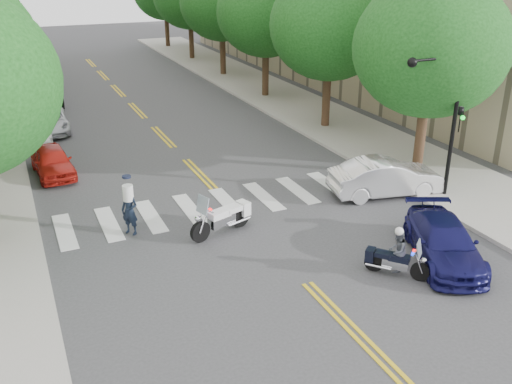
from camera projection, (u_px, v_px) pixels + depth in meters
ground at (307, 283)px, 17.01m from camera, size 140.00×140.00×0.00m
sidewalk_right at (275, 95)px, 39.06m from camera, size 5.00×60.00×0.15m
tree_r_0 at (431, 47)px, 23.19m from camera, size 6.40×6.40×8.45m
tree_r_1 at (330, 26)px, 29.93m from camera, size 6.40×6.40×8.45m
tree_r_2 at (266, 12)px, 36.66m from camera, size 6.40×6.40×8.45m
tree_r_3 at (222, 3)px, 43.40m from camera, size 6.40×6.40×8.45m
traffic_signal_pole at (446, 108)px, 21.40m from camera, size 2.82×0.42×6.00m
motorcycle_police at (395, 254)px, 17.20m from camera, size 1.48×1.66×1.63m
motorcycle_parked at (226, 217)px, 19.95m from camera, size 2.46×1.14×1.64m
officer_standing at (130, 211)px, 19.70m from camera, size 0.74×0.75×1.75m
convertible at (386, 177)px, 22.96m from camera, size 4.77×2.42×1.50m
sedan_blue at (444, 242)px, 18.08m from camera, size 3.48×4.81×1.29m
parked_car_a at (52, 161)px, 25.03m from camera, size 1.79×3.89×1.29m
parked_car_b at (34, 129)px, 29.56m from camera, size 1.51×3.89×1.26m
parked_car_c at (48, 121)px, 31.15m from camera, size 2.08×4.42×1.22m
parked_car_d at (42, 93)px, 36.60m from camera, size 2.28×5.24×1.50m
parked_car_e at (33, 72)px, 43.42m from camera, size 1.76×4.06×1.37m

